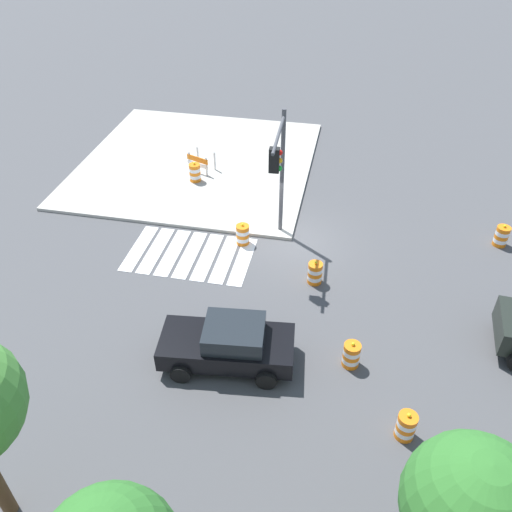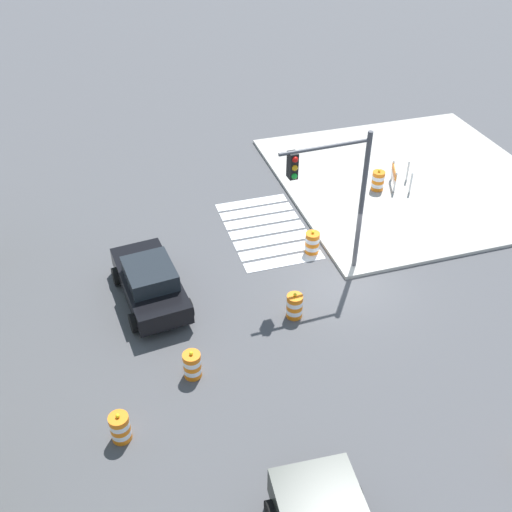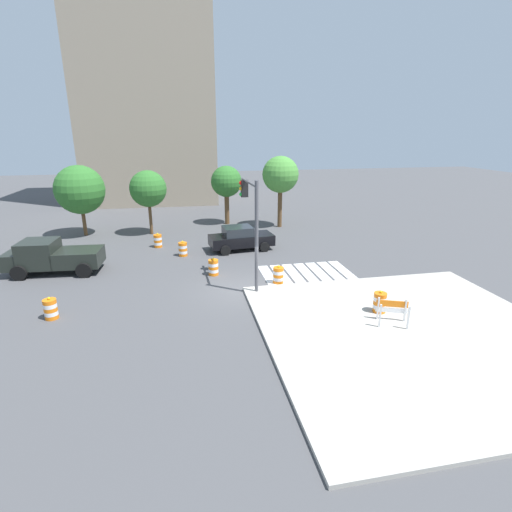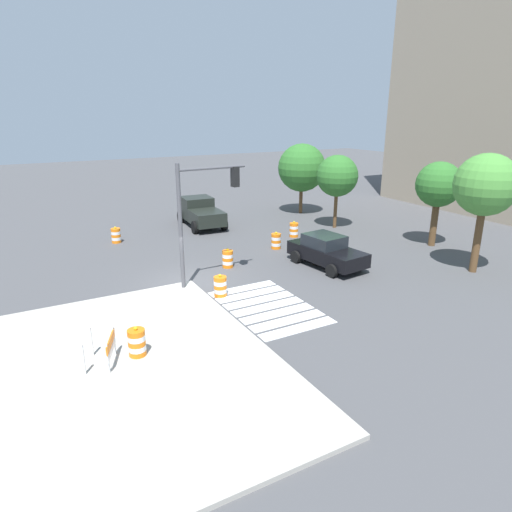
# 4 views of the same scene
# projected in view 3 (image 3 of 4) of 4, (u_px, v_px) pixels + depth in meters

# --- Properties ---
(ground_plane) EXTENTS (120.00, 120.00, 0.00)m
(ground_plane) POSITION_uv_depth(u_px,v_px,m) (243.00, 290.00, 20.14)
(ground_plane) COLOR #474749
(sidewalk_corner) EXTENTS (12.00, 12.00, 0.15)m
(sidewalk_corner) POSITION_uv_depth(u_px,v_px,m) (415.00, 334.00, 15.63)
(sidewalk_corner) COLOR #ADA89E
(sidewalk_corner) RESTS_ON ground
(crosswalk_stripes) EXTENTS (5.10, 3.20, 0.02)m
(crosswalk_stripes) POSITION_uv_depth(u_px,v_px,m) (306.00, 273.00, 22.55)
(crosswalk_stripes) COLOR silver
(crosswalk_stripes) RESTS_ON ground
(sports_car) EXTENTS (4.47, 2.49, 1.63)m
(sports_car) POSITION_uv_depth(u_px,v_px,m) (241.00, 238.00, 26.66)
(sports_car) COLOR black
(sports_car) RESTS_ON ground
(pickup_truck) EXTENTS (5.27, 2.63, 1.92)m
(pickup_truck) POSITION_uv_depth(u_px,v_px,m) (51.00, 257.00, 22.28)
(pickup_truck) COLOR black
(pickup_truck) RESTS_ON ground
(traffic_barrel_near_corner) EXTENTS (0.56, 0.56, 1.02)m
(traffic_barrel_near_corner) POSITION_uv_depth(u_px,v_px,m) (213.00, 267.00, 22.09)
(traffic_barrel_near_corner) COLOR orange
(traffic_barrel_near_corner) RESTS_ON ground
(traffic_barrel_crosswalk_end) EXTENTS (0.56, 0.56, 1.02)m
(traffic_barrel_crosswalk_end) POSITION_uv_depth(u_px,v_px,m) (278.00, 275.00, 20.90)
(traffic_barrel_crosswalk_end) COLOR orange
(traffic_barrel_crosswalk_end) RESTS_ON ground
(traffic_barrel_median_near) EXTENTS (0.56, 0.56, 1.02)m
(traffic_barrel_median_near) POSITION_uv_depth(u_px,v_px,m) (51.00, 309.00, 16.97)
(traffic_barrel_median_near) COLOR orange
(traffic_barrel_median_near) RESTS_ON ground
(traffic_barrel_median_far) EXTENTS (0.56, 0.56, 1.02)m
(traffic_barrel_median_far) POSITION_uv_depth(u_px,v_px,m) (183.00, 249.00, 25.44)
(traffic_barrel_median_far) COLOR orange
(traffic_barrel_median_far) RESTS_ON ground
(traffic_barrel_far_curb) EXTENTS (0.56, 0.56, 1.02)m
(traffic_barrel_far_curb) POSITION_uv_depth(u_px,v_px,m) (158.00, 241.00, 27.34)
(traffic_barrel_far_curb) COLOR orange
(traffic_barrel_far_curb) RESTS_ON ground
(traffic_barrel_on_sidewalk) EXTENTS (0.56, 0.56, 1.02)m
(traffic_barrel_on_sidewalk) POSITION_uv_depth(u_px,v_px,m) (380.00, 302.00, 17.26)
(traffic_barrel_on_sidewalk) COLOR orange
(traffic_barrel_on_sidewalk) RESTS_ON sidewalk_corner
(construction_barricade) EXTENTS (1.43, 1.17, 1.00)m
(construction_barricade) POSITION_uv_depth(u_px,v_px,m) (392.00, 309.00, 16.33)
(construction_barricade) COLOR silver
(construction_barricade) RESTS_ON sidewalk_corner
(traffic_light_pole) EXTENTS (0.49, 3.29, 5.50)m
(traffic_light_pole) POSITION_uv_depth(u_px,v_px,m) (251.00, 213.00, 19.53)
(traffic_light_pole) COLOR #4C4C51
(traffic_light_pole) RESTS_ON sidewalk_corner
(street_tree_streetside_near) EXTENTS (2.97, 2.97, 5.86)m
(street_tree_streetside_near) POSITION_uv_depth(u_px,v_px,m) (280.00, 175.00, 31.92)
(street_tree_streetside_near) COLOR brown
(street_tree_streetside_near) RESTS_ON ground
(street_tree_streetside_mid) EXTENTS (2.79, 2.79, 4.96)m
(street_tree_streetside_mid) POSITION_uv_depth(u_px,v_px,m) (148.00, 189.00, 29.83)
(street_tree_streetside_mid) COLOR brown
(street_tree_streetside_mid) RESTS_ON ground
(street_tree_streetside_far) EXTENTS (2.62, 2.62, 4.99)m
(street_tree_streetside_far) POSITION_uv_depth(u_px,v_px,m) (226.00, 182.00, 33.17)
(street_tree_streetside_far) COLOR brown
(street_tree_streetside_far) RESTS_ON ground
(street_tree_corner_lot) EXTENTS (3.66, 3.66, 5.38)m
(street_tree_corner_lot) POSITION_uv_depth(u_px,v_px,m) (80.00, 190.00, 29.45)
(street_tree_corner_lot) COLOR brown
(street_tree_corner_lot) RESTS_ON ground
(office_building_far) EXTENTS (14.30, 10.42, 27.48)m
(office_building_far) POSITION_uv_depth(u_px,v_px,m) (146.00, 72.00, 41.81)
(office_building_far) COLOR gray
(office_building_far) RESTS_ON ground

